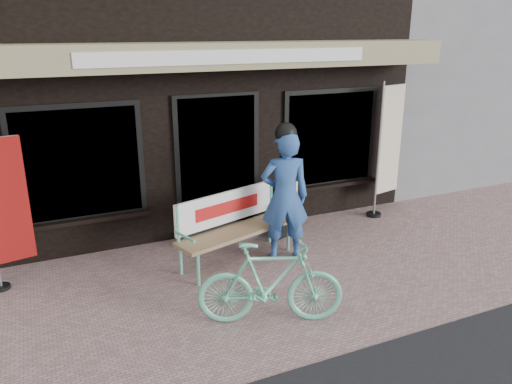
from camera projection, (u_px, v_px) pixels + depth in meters
name	position (u px, v px, depth m)	size (l,w,h in m)	color
ground	(274.00, 288.00, 6.27)	(70.00, 70.00, 0.00)	#A6827E
storefront	(163.00, 34.00, 9.63)	(7.00, 6.77, 6.00)	black
neighbor_right_near	(468.00, 40.00, 13.46)	(10.00, 7.00, 5.60)	slate
bench	(233.00, 222.00, 6.87)	(1.85, 0.96, 0.97)	#64C39F
person	(285.00, 194.00, 6.80)	(0.76, 0.61, 1.94)	#2C5398
bicycle	(270.00, 283.00, 5.40)	(0.45, 1.60, 0.96)	#64C39F
nobori_red	(6.00, 210.00, 6.04)	(0.59, 0.26, 1.97)	gray
nobori_cream	(388.00, 147.00, 8.43)	(0.68, 0.30, 2.30)	gray
menu_stand	(286.00, 207.00, 7.67)	(0.47, 0.25, 0.94)	black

